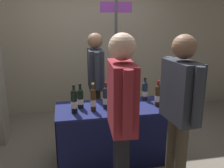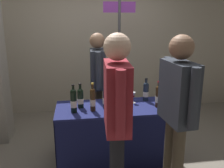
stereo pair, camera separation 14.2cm
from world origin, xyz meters
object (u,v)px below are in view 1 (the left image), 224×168
tasting_table (112,124)px  wine_glass_mid (132,95)px  taster_foreground_right (122,109)px  featured_wine_bottle (106,97)px  wine_glass_near_vendor (119,101)px  flower_vase (114,92)px  booth_signpost (116,52)px  display_bottle_0 (80,98)px  vendor_presenter (96,77)px

tasting_table → wine_glass_mid: wine_glass_mid is taller
taster_foreground_right → featured_wine_bottle: bearing=3.7°
tasting_table → wine_glass_mid: bearing=21.2°
wine_glass_near_vendor → flower_vase: flower_vase is taller
wine_glass_near_vendor → booth_signpost: size_ratio=0.07×
flower_vase → taster_foreground_right: (-0.15, -1.05, 0.18)m
tasting_table → display_bottle_0: display_bottle_0 is taller
featured_wine_bottle → taster_foreground_right: size_ratio=0.20×
featured_wine_bottle → wine_glass_mid: bearing=22.3°
tasting_table → featured_wine_bottle: size_ratio=4.19×
display_bottle_0 → featured_wine_bottle: bearing=-13.7°
wine_glass_near_vendor → taster_foreground_right: size_ratio=0.08×
tasting_table → booth_signpost: 1.31m
featured_wine_bottle → flower_vase: (0.15, 0.22, -0.01)m
vendor_presenter → booth_signpost: bearing=136.1°
wine_glass_mid → booth_signpost: (-0.03, 0.91, 0.44)m
wine_glass_mid → vendor_presenter: size_ratio=0.09×
tasting_table → display_bottle_0: 0.53m
taster_foreground_right → wine_glass_near_vendor: bearing=-7.7°
featured_wine_bottle → taster_foreground_right: bearing=-90.1°
flower_vase → vendor_presenter: size_ratio=0.26×
tasting_table → featured_wine_bottle: 0.39m
wine_glass_mid → featured_wine_bottle: bearing=-157.7°
wine_glass_near_vendor → vendor_presenter: size_ratio=0.09×
wine_glass_near_vendor → display_bottle_0: bearing=166.4°
tasting_table → flower_vase: bearing=69.5°
featured_wine_bottle → display_bottle_0: (-0.31, 0.08, -0.01)m
featured_wine_bottle → booth_signpost: booth_signpost is taller
tasting_table → vendor_presenter: (-0.12, 0.65, 0.47)m
booth_signpost → taster_foreground_right: bearing=-100.4°
wine_glass_mid → booth_signpost: booth_signpost is taller
featured_wine_bottle → display_bottle_0: 0.32m
featured_wine_bottle → wine_glass_mid: size_ratio=2.30×
tasting_table → display_bottle_0: (-0.39, 0.04, 0.36)m
wine_glass_mid → vendor_presenter: 0.69m
wine_glass_mid → vendor_presenter: bearing=127.9°
display_bottle_0 → tasting_table: bearing=-5.1°
wine_glass_mid → booth_signpost: 1.01m
vendor_presenter → taster_foreground_right: bearing=3.4°
wine_glass_near_vendor → flower_vase: 0.26m
display_bottle_0 → vendor_presenter: vendor_presenter is taller
tasting_table → vendor_presenter: size_ratio=0.88×
display_bottle_0 → wine_glass_mid: bearing=6.7°
featured_wine_bottle → wine_glass_near_vendor: bearing=-13.3°
wine_glass_mid → flower_vase: (-0.23, 0.06, 0.03)m
booth_signpost → tasting_table: bearing=-104.5°
featured_wine_bottle → booth_signpost: (0.35, 1.06, 0.40)m
tasting_table → booth_signpost: booth_signpost is taller
featured_wine_bottle → vendor_presenter: 0.70m
display_bottle_0 → taster_foreground_right: 0.98m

